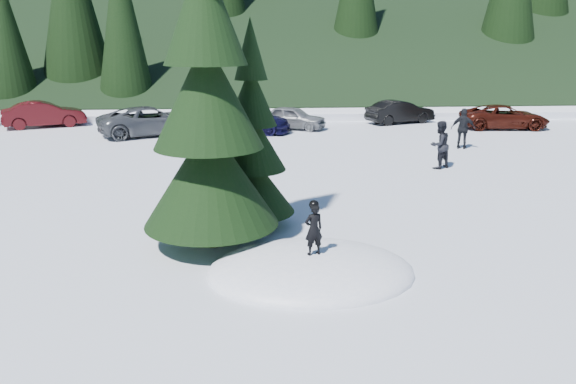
{
  "coord_description": "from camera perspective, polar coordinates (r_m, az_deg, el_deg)",
  "views": [
    {
      "loc": [
        -1.26,
        -11.08,
        4.9
      ],
      "look_at": [
        -0.32,
        2.55,
        1.1
      ],
      "focal_mm": 35.0,
      "sensor_mm": 36.0,
      "label": 1
    }
  ],
  "objects": [
    {
      "name": "car_4",
      "position": [
        30.82,
        0.44,
        7.57
      ],
      "size": [
        3.95,
        2.83,
        1.25
      ],
      "primitive_type": "imported",
      "rotation": [
        0.0,
        0.0,
        1.15
      ],
      "color": "gray",
      "rests_on": "ground"
    },
    {
      "name": "car_2",
      "position": [
        29.72,
        -13.74,
        7.04
      ],
      "size": [
        5.8,
        4.41,
        1.46
      ],
      "primitive_type": "imported",
      "rotation": [
        0.0,
        0.0,
        2.0
      ],
      "color": "#45484C",
      "rests_on": "ground"
    },
    {
      "name": "child_skier",
      "position": [
        11.67,
        2.63,
        -3.8
      ],
      "size": [
        0.47,
        0.38,
        1.11
      ],
      "primitive_type": "imported",
      "rotation": [
        0.0,
        0.0,
        3.48
      ],
      "color": "black",
      "rests_on": "snow_mound"
    },
    {
      "name": "adult_1",
      "position": [
        26.45,
        17.38,
        6.16
      ],
      "size": [
        1.15,
        0.85,
        1.82
      ],
      "primitive_type": "imported",
      "rotation": [
        0.0,
        0.0,
        2.71
      ],
      "color": "black",
      "rests_on": "ground"
    },
    {
      "name": "snow_mound",
      "position": [
        12.18,
        2.34,
        -8.19
      ],
      "size": [
        4.48,
        3.52,
        0.96
      ],
      "primitive_type": "ellipsoid",
      "color": "white",
      "rests_on": "ground"
    },
    {
      "name": "spruce_short",
      "position": [
        14.55,
        -3.66,
        4.43
      ],
      "size": [
        2.2,
        2.2,
        5.37
      ],
      "color": "#301F10",
      "rests_on": "ground"
    },
    {
      "name": "car_5",
      "position": [
        33.58,
        11.31,
        7.99
      ],
      "size": [
        4.25,
        2.68,
        1.32
      ],
      "primitive_type": "imported",
      "rotation": [
        0.0,
        0.0,
        1.92
      ],
      "color": "black",
      "rests_on": "ground"
    },
    {
      "name": "car_6",
      "position": [
        33.14,
        21.13,
        7.13
      ],
      "size": [
        4.82,
        2.55,
        1.29
      ],
      "primitive_type": "imported",
      "rotation": [
        0.0,
        0.0,
        1.48
      ],
      "color": "#361009",
      "rests_on": "ground"
    },
    {
      "name": "car_1",
      "position": [
        34.29,
        -23.55,
        7.25
      ],
      "size": [
        4.6,
        3.05,
        1.43
      ],
      "primitive_type": "imported",
      "rotation": [
        0.0,
        0.0,
        1.96
      ],
      "color": "#3C0B0D",
      "rests_on": "ground"
    },
    {
      "name": "ground",
      "position": [
        12.18,
        2.34,
        -8.19
      ],
      "size": [
        200.0,
        200.0,
        0.0
      ],
      "primitive_type": "plane",
      "color": "white",
      "rests_on": "ground"
    },
    {
      "name": "spruce_tall",
      "position": [
        13.01,
        -8.16,
        8.41
      ],
      "size": [
        3.2,
        3.2,
        8.6
      ],
      "color": "#301F10",
      "rests_on": "ground"
    },
    {
      "name": "adult_0",
      "position": [
        22.16,
        15.14,
        4.64
      ],
      "size": [
        1.11,
        1.04,
        1.83
      ],
      "primitive_type": "imported",
      "rotation": [
        0.0,
        0.0,
        3.66
      ],
      "color": "black",
      "rests_on": "ground"
    },
    {
      "name": "car_3",
      "position": [
        29.72,
        -4.52,
        7.4
      ],
      "size": [
        5.26,
        3.19,
        1.43
      ],
      "primitive_type": "imported",
      "rotation": [
        0.0,
        0.0,
        1.31
      ],
      "color": "black",
      "rests_on": "ground"
    }
  ]
}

